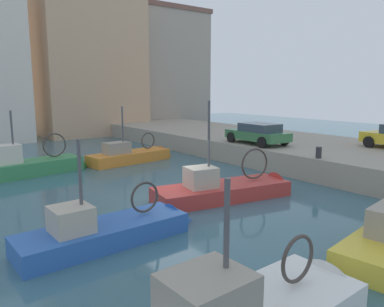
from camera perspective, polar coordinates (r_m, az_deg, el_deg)
water_surface at (r=15.70m, az=-3.45°, el=-6.92°), size 80.00×80.00×0.00m
quay_wall at (r=23.76m, az=20.29°, el=-0.27°), size 9.00×56.00×1.20m
fishing_boat_red at (r=15.94m, az=5.84°, el=-6.33°), size 6.77×2.96×4.90m
fishing_boat_orange at (r=23.81m, az=-8.82°, el=-0.96°), size 6.16×2.26×4.21m
fishing_boat_green at (r=21.73m, az=-23.07°, el=-2.63°), size 6.57×2.40×4.20m
fishing_boat_blue at (r=11.81m, az=-11.56°, el=-12.40°), size 5.88×1.89×3.90m
parked_car_green at (r=23.07m, az=10.00°, el=3.07°), size 2.20×4.11×1.26m
mooring_bollard_mid at (r=19.11m, az=18.72°, el=0.14°), size 0.28×0.28×0.55m
waterfront_building_west at (r=45.20m, az=-3.94°, el=12.67°), size 8.68×6.54×13.47m
waterfront_building_east_mid at (r=40.74m, az=-16.26°, el=18.73°), size 10.14×9.24×22.10m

